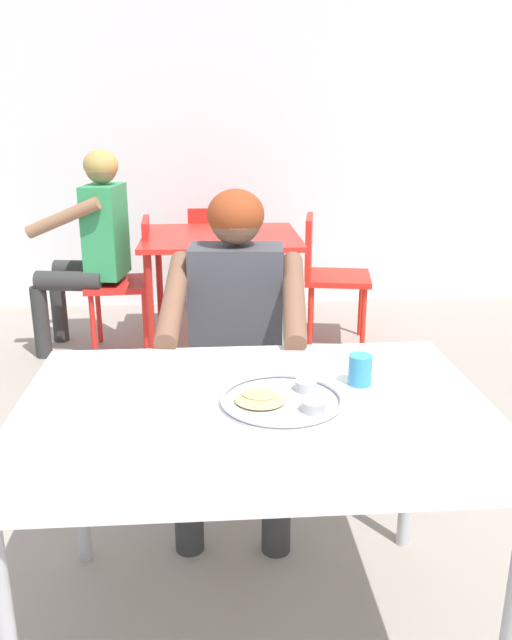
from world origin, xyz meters
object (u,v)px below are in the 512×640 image
object	(u,v)px
chair_foreground	(238,358)
patron_background	(92,235)
chair_red_right	(326,269)
diner_foreground	(235,326)
thali_tray	(282,399)
table_background_red	(221,248)
chair_red_far	(217,252)
table_foreground	(255,429)
chair_red_left	(131,275)
drinking_cup	(360,369)

from	to	relation	value
chair_foreground	patron_background	bearing A→B (deg)	118.18
chair_foreground	chair_red_right	world-z (taller)	chair_foreground
diner_foreground	patron_background	distance (m)	1.93
thali_tray	table_background_red	world-z (taller)	thali_tray
thali_tray	chair_red_far	distance (m)	3.10
patron_background	diner_foreground	bearing A→B (deg)	-65.39
chair_foreground	diner_foreground	size ratio (longest dim) A/B	0.72
diner_foreground	table_background_red	distance (m)	1.75
table_foreground	chair_foreground	bearing A→B (deg)	90.21
chair_red_far	chair_red_left	bearing A→B (deg)	-130.16
drinking_cup	chair_red_right	distance (m)	2.42
thali_tray	chair_red_right	distance (m)	2.57
table_foreground	chair_foreground	world-z (taller)	chair_foreground
table_foreground	thali_tray	world-z (taller)	thali_tray
diner_foreground	chair_red_far	xyz separation A→B (m)	(-0.04, 2.40, -0.23)
table_foreground	table_background_red	xyz separation A→B (m)	(-0.04, 2.44, -0.01)
chair_foreground	chair_red_far	world-z (taller)	chair_foreground
thali_tray	table_background_red	bearing A→B (deg)	92.59
thali_tray	chair_foreground	distance (m)	0.95
table_background_red	chair_red_far	xyz separation A→B (m)	(-0.02, 0.65, -0.16)
table_background_red	chair_red_right	distance (m)	0.70
chair_red_left	patron_background	bearing A→B (deg)	177.82
diner_foreground	patron_background	xyz separation A→B (m)	(-0.81, 1.76, 0.02)
thali_tray	table_foreground	bearing A→B (deg)	-173.00
diner_foreground	chair_red_left	distance (m)	1.86
thali_tray	patron_background	world-z (taller)	patron_background
thali_tray	patron_background	size ratio (longest dim) A/B	0.26
thali_tray	patron_background	xyz separation A→B (m)	(-0.90, 2.45, -0.00)
diner_foreground	table_background_red	xyz separation A→B (m)	(-0.02, 1.74, -0.06)
table_foreground	thali_tray	xyz separation A→B (m)	(0.07, 0.01, 0.08)
chair_foreground	chair_red_left	distance (m)	1.64
chair_red_right	table_foreground	bearing A→B (deg)	-104.33
table_background_red	chair_red_right	world-z (taller)	chair_red_right
table_background_red	chair_red_right	xyz separation A→B (m)	(0.68, 0.06, -0.16)
table_background_red	chair_red_far	distance (m)	0.67
table_foreground	diner_foreground	world-z (taller)	diner_foreground
chair_red_left	chair_red_right	distance (m)	1.24
drinking_cup	patron_background	world-z (taller)	patron_background
table_foreground	chair_foreground	distance (m)	0.93
thali_tray	chair_red_right	xyz separation A→B (m)	(0.57, 2.49, -0.25)
thali_tray	drinking_cup	world-z (taller)	drinking_cup
drinking_cup	diner_foreground	distance (m)	0.67
drinking_cup	diner_foreground	bearing A→B (deg)	118.73
chair_red_left	chair_red_far	size ratio (longest dim) A/B	1.02
table_foreground	chair_red_far	size ratio (longest dim) A/B	1.48
drinking_cup	chair_red_right	world-z (taller)	chair_red_right
thali_tray	chair_red_left	bearing A→B (deg)	105.47
thali_tray	drinking_cup	distance (m)	0.25
chair_foreground	patron_background	world-z (taller)	patron_background
chair_red_far	diner_foreground	bearing A→B (deg)	-89.11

